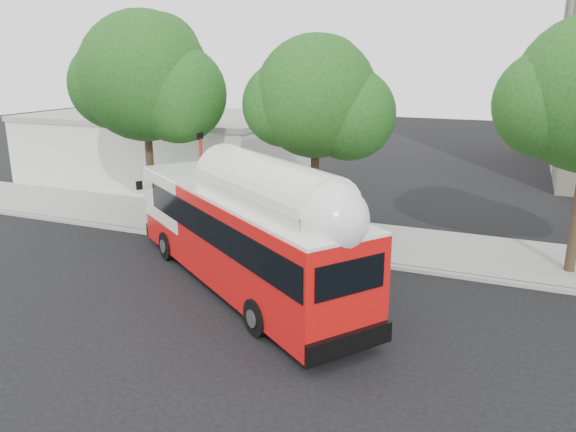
{
  "coord_description": "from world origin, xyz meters",
  "views": [
    {
      "loc": [
        6.9,
        -15.86,
        7.63
      ],
      "look_at": [
        -0.97,
        3.0,
        1.86
      ],
      "focal_mm": 35.0,
      "sensor_mm": 36.0,
      "label": 1
    }
  ],
  "objects": [
    {
      "name": "ground",
      "position": [
        0.0,
        0.0,
        0.0
      ],
      "size": [
        120.0,
        120.0,
        0.0
      ],
      "primitive_type": "plane",
      "color": "black",
      "rests_on": "ground"
    },
    {
      "name": "curb_strip",
      "position": [
        0.0,
        3.9,
        0.07
      ],
      "size": [
        60.0,
        0.3,
        0.15
      ],
      "primitive_type": "cube",
      "color": "gray",
      "rests_on": "ground"
    },
    {
      "name": "street_tree_mid",
      "position": [
        -0.59,
        6.06,
        5.91
      ],
      "size": [
        5.75,
        5.0,
        8.62
      ],
      "color": "#2D2116",
      "rests_on": "ground"
    },
    {
      "name": "transit_bus",
      "position": [
        -1.48,
        0.12,
        1.8
      ],
      "size": [
        11.89,
        9.46,
        3.86
      ],
      "rotation": [
        0.0,
        0.0,
        -0.63
      ],
      "color": "red",
      "rests_on": "ground"
    },
    {
      "name": "signal_pole",
      "position": [
        -5.48,
        4.29,
        2.37
      ],
      "size": [
        0.13,
        0.44,
        4.63
      ],
      "color": "red",
      "rests_on": "ground"
    },
    {
      "name": "sidewalk",
      "position": [
        0.0,
        6.5,
        0.07
      ],
      "size": [
        60.0,
        5.0,
        0.15
      ],
      "primitive_type": "cube",
      "color": "gray",
      "rests_on": "ground"
    },
    {
      "name": "red_curb_segment",
      "position": [
        -3.0,
        3.9,
        0.08
      ],
      "size": [
        10.0,
        0.32,
        0.16
      ],
      "primitive_type": "cube",
      "color": "maroon",
      "rests_on": "ground"
    },
    {
      "name": "street_tree_left",
      "position": [
        -8.53,
        5.56,
        6.6
      ],
      "size": [
        6.67,
        5.8,
        9.74
      ],
      "color": "#2D2116",
      "rests_on": "ground"
    },
    {
      "name": "low_commercial_bldg",
      "position": [
        -14.0,
        14.0,
        2.15
      ],
      "size": [
        16.2,
        10.2,
        4.25
      ],
      "color": "silver",
      "rests_on": "ground"
    }
  ]
}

